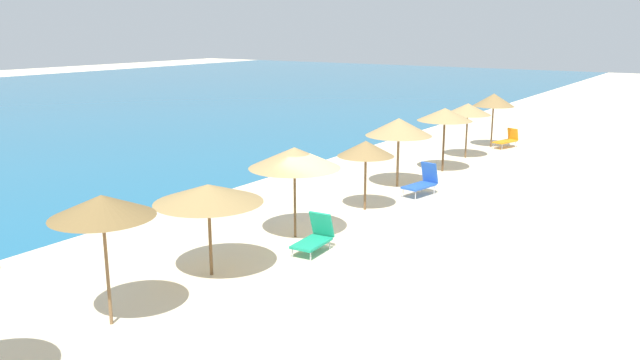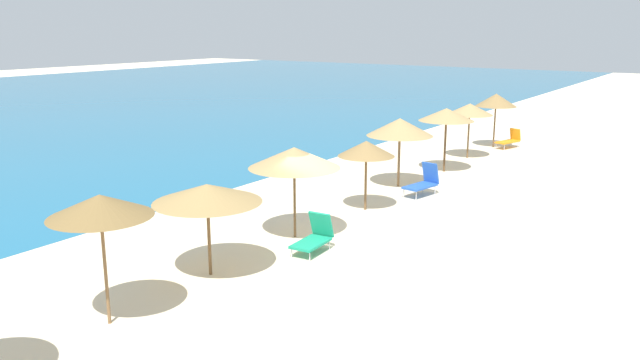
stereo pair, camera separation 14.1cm
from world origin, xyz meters
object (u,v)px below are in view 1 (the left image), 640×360
(beach_umbrella_10, at_px, (494,100))
(beach_umbrella_9, at_px, (468,109))
(beach_umbrella_4, at_px, (208,194))
(beach_umbrella_8, at_px, (445,115))
(lounge_chair_2, at_px, (315,237))
(beach_umbrella_3, at_px, (102,206))
(lounge_chair_0, at_px, (422,182))
(beach_umbrella_5, at_px, (294,158))
(beach_umbrella_7, at_px, (399,127))
(lounge_chair_1, at_px, (507,140))
(beach_umbrella_6, at_px, (366,149))

(beach_umbrella_10, bearing_deg, beach_umbrella_9, 178.66)
(beach_umbrella_4, height_order, beach_umbrella_8, beach_umbrella_8)
(beach_umbrella_8, height_order, lounge_chair_2, beach_umbrella_8)
(beach_umbrella_3, xyz_separation_m, lounge_chair_0, (13.29, -0.93, -2.05))
(beach_umbrella_5, distance_m, beach_umbrella_7, 7.23)
(beach_umbrella_4, bearing_deg, lounge_chair_1, -1.79)
(beach_umbrella_9, height_order, lounge_chair_2, beach_umbrella_9)
(beach_umbrella_9, xyz_separation_m, beach_umbrella_10, (3.37, -0.08, 0.12))
(beach_umbrella_6, distance_m, beach_umbrella_10, 13.73)
(beach_umbrella_6, xyz_separation_m, beach_umbrella_10, (13.72, 0.34, 0.33))
(beach_umbrella_4, distance_m, beach_umbrella_5, 3.58)
(beach_umbrella_6, relative_size, lounge_chair_2, 1.70)
(beach_umbrella_8, bearing_deg, lounge_chair_1, -4.47)
(beach_umbrella_5, bearing_deg, lounge_chair_0, -9.23)
(beach_umbrella_4, bearing_deg, beach_umbrella_9, 0.47)
(lounge_chair_0, xyz_separation_m, lounge_chair_2, (-7.24, -0.12, -0.08))
(lounge_chair_1, bearing_deg, lounge_chair_2, 107.92)
(beach_umbrella_7, height_order, lounge_chair_1, beach_umbrella_7)
(beach_umbrella_4, distance_m, beach_umbrella_9, 17.59)
(beach_umbrella_9, bearing_deg, lounge_chair_1, -12.43)
(beach_umbrella_5, height_order, beach_umbrella_9, beach_umbrella_5)
(beach_umbrella_7, height_order, lounge_chair_0, beach_umbrella_7)
(beach_umbrella_8, distance_m, beach_umbrella_10, 6.73)
(beach_umbrella_4, xyz_separation_m, beach_umbrella_6, (7.24, -0.28, 0.00))
(beach_umbrella_6, height_order, beach_umbrella_7, beach_umbrella_7)
(beach_umbrella_9, bearing_deg, beach_umbrella_8, -175.53)
(beach_umbrella_9, relative_size, lounge_chair_0, 1.67)
(beach_umbrella_4, bearing_deg, beach_umbrella_3, -177.44)
(beach_umbrella_3, height_order, beach_umbrella_10, beach_umbrella_3)
(beach_umbrella_4, relative_size, beach_umbrella_5, 1.00)
(lounge_chair_2, bearing_deg, lounge_chair_1, -92.40)
(beach_umbrella_9, relative_size, beach_umbrella_10, 0.94)
(beach_umbrella_10, distance_m, lounge_chair_0, 11.09)
(beach_umbrella_3, relative_size, beach_umbrella_10, 1.01)
(beach_umbrella_7, relative_size, beach_umbrella_8, 0.98)
(beach_umbrella_4, xyz_separation_m, lounge_chair_2, (2.86, -1.19, -1.68))
(beach_umbrella_3, bearing_deg, beach_umbrella_10, 0.50)
(lounge_chair_1, distance_m, lounge_chair_2, 18.41)
(beach_umbrella_5, relative_size, lounge_chair_1, 1.72)
(beach_umbrella_6, xyz_separation_m, beach_umbrella_9, (10.35, 0.42, 0.21))
(beach_umbrella_3, xyz_separation_m, beach_umbrella_6, (10.43, -0.14, -0.45))
(beach_umbrella_7, xyz_separation_m, beach_umbrella_8, (3.46, -0.41, 0.12))
(beach_umbrella_5, xyz_separation_m, beach_umbrella_10, (17.40, 0.08, 0.04))
(beach_umbrella_5, bearing_deg, beach_umbrella_7, 2.46)
(lounge_chair_0, bearing_deg, beach_umbrella_10, -72.86)
(beach_umbrella_3, xyz_separation_m, beach_umbrella_8, (17.43, 0.03, -0.10))
(beach_umbrella_5, height_order, beach_umbrella_7, beach_umbrella_5)
(beach_umbrella_5, distance_m, beach_umbrella_9, 14.03)
(beach_umbrella_10, xyz_separation_m, lounge_chair_1, (0.30, -0.73, -2.01))
(beach_umbrella_8, bearing_deg, beach_umbrella_9, 4.47)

